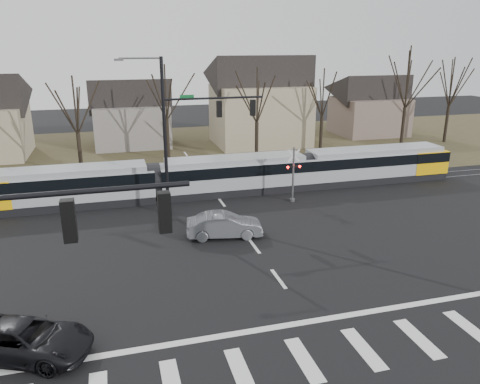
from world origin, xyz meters
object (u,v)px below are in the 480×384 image
object	(u,v)px
sedan	(224,225)
rail_crossing_signal	(293,176)
suv	(25,339)
tram	(233,173)

from	to	relation	value
sedan	rail_crossing_signal	size ratio (longest dim) A/B	1.15
suv	tram	bearing A→B (deg)	-12.24
tram	sedan	size ratio (longest dim) A/B	7.94
tram	suv	xyz separation A→B (m)	(-12.33, -17.02, -0.84)
rail_crossing_signal	sedan	bearing A→B (deg)	-141.50
sedan	suv	distance (m)	13.03
tram	suv	world-z (taller)	tram
tram	rail_crossing_signal	size ratio (longest dim) A/B	9.16
sedan	suv	world-z (taller)	sedan
tram	rail_crossing_signal	bearing A→B (deg)	-41.85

